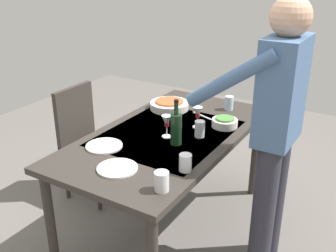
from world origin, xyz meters
The scene contains 16 objects.
ground_plane centered at (0.00, 0.00, 0.00)m, with size 6.00×6.00×0.00m, color #66605B.
dining_table centered at (0.00, 0.00, 0.69)m, with size 1.67×0.88×0.77m.
chair_near centered at (-0.07, -0.82, 0.53)m, with size 0.40×0.40×0.91m.
person_server centered at (-0.02, 0.70, 0.96)m, with size 0.42×0.61×1.69m.
wine_bottle centered at (0.12, 0.13, 0.88)m, with size 0.07×0.07×0.30m.
wine_glass_left centered at (-0.18, 0.13, 0.87)m, with size 0.07×0.07×0.15m.
wine_glass_right centered at (0.06, 0.03, 0.87)m, with size 0.07×0.07×0.15m.
water_cup_near_left centered at (-0.62, 0.17, 0.82)m, with size 0.07×0.07×0.11m, color silver.
water_cup_near_right centered at (0.63, 0.34, 0.82)m, with size 0.08×0.08×0.10m, color silver.
water_cup_far_left centered at (0.39, 0.35, 0.82)m, with size 0.07×0.07×0.10m, color silver.
water_cup_far_right centered at (-0.06, 0.21, 0.82)m, with size 0.07×0.07×0.11m, color silver.
serving_bowl_pasta centered at (-0.40, -0.23, 0.80)m, with size 0.30×0.30×0.07m.
side_bowl_salad centered at (-0.30, 0.28, 0.80)m, with size 0.18×0.18×0.07m.
dinner_plate_near centered at (0.39, -0.23, 0.77)m, with size 0.23×0.23×0.01m, color silver.
dinner_plate_far centered at (0.57, 0.02, 0.77)m, with size 0.23×0.23×0.01m, color silver.
table_knife centered at (-0.39, 0.06, 0.77)m, with size 0.01×0.20×0.01m, color silver.
Camera 1 is at (2.09, 1.27, 1.86)m, focal length 42.52 mm.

